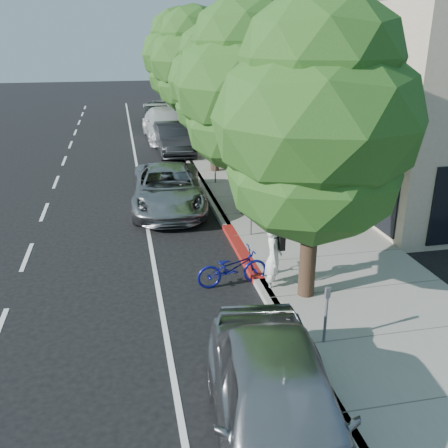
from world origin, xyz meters
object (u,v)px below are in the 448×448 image
object	(u,v)px
bicycle	(232,268)
pedestrian	(273,160)
cyclist	(273,258)
street_tree_3	(194,62)
street_tree_2	(214,82)
white_pickup	(166,124)
dark_sedan	(173,139)
near_car_a	(279,409)
street_tree_4	(180,56)
street_tree_0	(317,124)
dark_suv_far	(158,112)
street_tree_5	(171,59)
street_tree_1	(248,87)
silver_suv	(168,188)

from	to	relation	value
bicycle	pedestrian	bearing A→B (deg)	-28.30
cyclist	street_tree_3	bearing A→B (deg)	16.53
street_tree_2	white_pickup	xyz separation A→B (m)	(-1.41, 8.45, -3.19)
dark_sedan	near_car_a	world-z (taller)	near_car_a
street_tree_2	street_tree_4	size ratio (longest dim) A/B	0.86
street_tree_3	street_tree_0	bearing A→B (deg)	-90.00
dark_sedan	cyclist	bearing A→B (deg)	-88.93
near_car_a	dark_suv_far	bearing A→B (deg)	95.40
street_tree_2	bicycle	distance (m)	11.59
street_tree_5	dark_suv_far	size ratio (longest dim) A/B	1.51
dark_sedan	dark_suv_far	distance (m)	10.04
cyclist	street_tree_1	bearing A→B (deg)	11.76
street_tree_0	cyclist	distance (m)	3.52
bicycle	silver_suv	bearing A→B (deg)	3.46
pedestrian	street_tree_4	bearing A→B (deg)	-120.71
street_tree_3	street_tree_4	bearing A→B (deg)	90.00
street_tree_0	white_pickup	bearing A→B (deg)	93.96
street_tree_0	street_tree_1	distance (m)	6.00
silver_suv	near_car_a	size ratio (longest dim) A/B	1.10
street_tree_2	white_pickup	bearing A→B (deg)	99.51
street_tree_0	pedestrian	size ratio (longest dim) A/B	4.47
cyclist	bicycle	world-z (taller)	cyclist
street_tree_1	street_tree_5	bearing A→B (deg)	90.00
dark_suv_far	near_car_a	size ratio (longest dim) A/B	0.91
street_tree_5	dark_sedan	bearing A→B (deg)	-95.97
pedestrian	street_tree_1	bearing A→B (deg)	22.08
bicycle	near_car_a	distance (m)	5.62
dark_sedan	near_car_a	distance (m)	20.99
pedestrian	dark_suv_far	bearing A→B (deg)	-117.37
street_tree_4	silver_suv	size ratio (longest dim) A/B	1.40
street_tree_4	dark_suv_far	xyz separation A→B (m)	(-1.40, 2.54, -3.92)
dark_sedan	white_pickup	size ratio (longest dim) A/B	0.78
dark_sedan	near_car_a	size ratio (longest dim) A/B	0.98
street_tree_3	cyclist	world-z (taller)	street_tree_3
street_tree_1	street_tree_4	distance (m)	18.00
street_tree_4	near_car_a	bearing A→B (deg)	-94.26
street_tree_5	silver_suv	world-z (taller)	street_tree_5
white_pickup	dark_suv_far	distance (m)	6.09
street_tree_4	dark_sedan	xyz separation A→B (m)	(-1.41, -7.50, -3.88)
street_tree_0	street_tree_4	distance (m)	24.00
bicycle	silver_suv	distance (m)	6.48
bicycle	dark_suv_far	world-z (taller)	dark_suv_far
street_tree_3	white_pickup	world-z (taller)	street_tree_3
street_tree_0	silver_suv	xyz separation A→B (m)	(-2.60, 7.50, -3.51)
street_tree_3	street_tree_4	xyz separation A→B (m)	(0.00, 6.00, 0.05)
street_tree_4	white_pickup	world-z (taller)	street_tree_4
street_tree_4	near_car_a	xyz separation A→B (m)	(-2.12, -28.48, -3.84)
silver_suv	dark_sedan	distance (m)	9.08
near_car_a	pedestrian	size ratio (longest dim) A/B	3.20
cyclist	silver_suv	size ratio (longest dim) A/B	0.32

